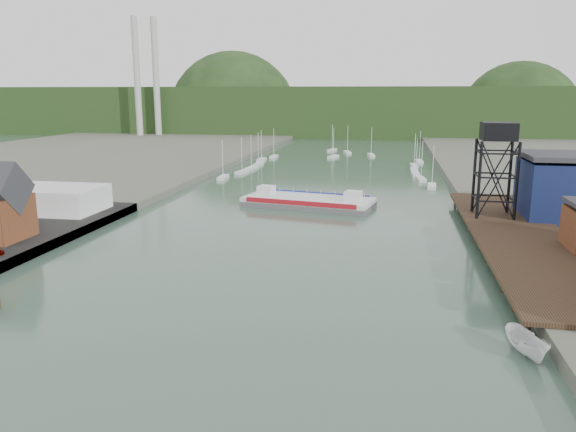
% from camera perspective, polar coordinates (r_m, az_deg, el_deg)
% --- Properties ---
extents(ground, '(600.00, 600.00, 0.00)m').
position_cam_1_polar(ground, '(50.99, -10.98, -14.66)').
color(ground, '#324E40').
rests_on(ground, ground).
extents(east_pier, '(14.00, 70.00, 2.45)m').
position_cam_1_polar(east_pier, '(91.76, 22.52, -1.85)').
color(east_pier, black).
rests_on(east_pier, ground).
extents(white_shed, '(18.00, 12.00, 4.50)m').
position_cam_1_polar(white_shed, '(112.26, -22.89, 1.61)').
color(white_shed, silver).
rests_on(white_shed, west_quay).
extents(lift_tower, '(6.50, 6.50, 16.00)m').
position_cam_1_polar(lift_tower, '(101.91, 20.57, 7.50)').
color(lift_tower, black).
rests_on(lift_tower, east_pier).
extents(marina_sailboats, '(57.71, 92.65, 0.90)m').
position_cam_1_polar(marina_sailboats, '(182.78, 4.94, 5.26)').
color(marina_sailboats, silver).
rests_on(marina_sailboats, ground).
extents(smokestacks, '(11.20, 8.20, 60.00)m').
position_cam_1_polar(smokestacks, '(301.07, -14.17, 13.39)').
color(smokestacks, '#ADADA7').
rests_on(smokestacks, ground).
extents(distant_hills, '(500.00, 120.00, 80.00)m').
position_cam_1_polar(distant_hills, '(344.33, 6.97, 10.24)').
color(distant_hills, black).
rests_on(distant_hills, ground).
extents(chain_ferry, '(27.81, 15.31, 3.79)m').
position_cam_1_polar(chain_ferry, '(115.80, 2.08, 1.50)').
color(chain_ferry, '#555558').
rests_on(chain_ferry, ground).
extents(motorboat, '(3.94, 6.40, 2.32)m').
position_cam_1_polar(motorboat, '(55.26, 23.12, -11.94)').
color(motorboat, silver).
rests_on(motorboat, ground).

